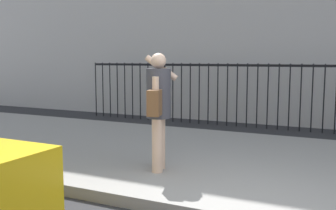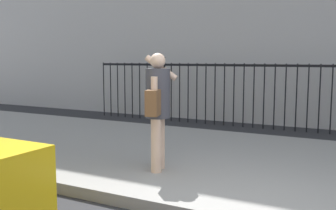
% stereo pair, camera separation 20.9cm
% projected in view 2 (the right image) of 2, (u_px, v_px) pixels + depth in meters
% --- Properties ---
extents(sidewalk, '(28.00, 4.40, 0.15)m').
position_uv_depth(sidewalk, '(277.00, 169.00, 5.83)').
color(sidewalk, gray).
rests_on(sidewalk, ground).
extents(iron_fence, '(12.03, 0.04, 1.60)m').
position_uv_depth(iron_fence, '(314.00, 89.00, 8.96)').
color(iron_fence, black).
rests_on(iron_fence, ground).
extents(pedestrian_on_phone, '(0.51, 0.71, 1.64)m').
position_uv_depth(pedestrian_on_phone, '(157.00, 103.00, 5.38)').
color(pedestrian_on_phone, beige).
rests_on(pedestrian_on_phone, sidewalk).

